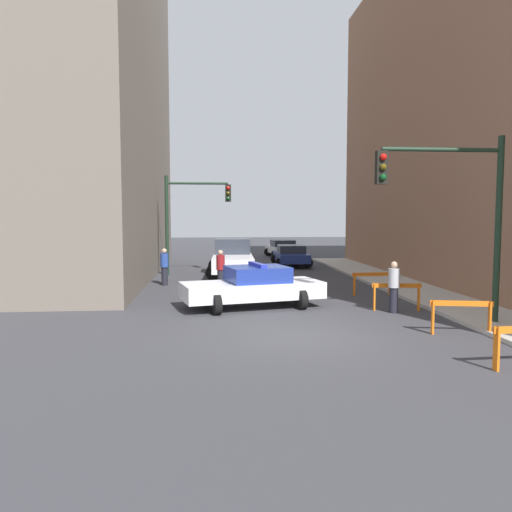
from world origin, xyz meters
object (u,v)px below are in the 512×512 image
Objects in this scene: police_car at (253,286)px; white_truck at (233,258)px; barrier_corner at (372,280)px; pedestrian_sidewalk at (394,286)px; barrier_back at (397,292)px; traffic_light_far at (188,210)px; parked_car_near at (291,255)px; parked_car_mid at (282,248)px; pedestrian_crossing at (221,269)px; traffic_light_near at (459,201)px; pedestrian_corner at (164,266)px; barrier_mid at (461,311)px.

white_truck is (-0.30, 9.07, 0.18)m from police_car.
pedestrian_sidewalk is at bearing -97.29° from barrier_corner.
police_car is 3.14× the size of barrier_back.
traffic_light_far reaches higher than parked_car_near.
barrier_back is at bearing -61.69° from white_truck.
parked_car_mid is at bearing 71.60° from white_truck.
parked_car_mid is 21.79m from pedestrian_sidewalk.
barrier_corner is (5.16, -6.88, -0.29)m from white_truck.
traffic_light_far reaches higher than police_car.
pedestrian_crossing reaches higher than barrier_corner.
police_car is 4.74m from barrier_back.
traffic_light_near is 1.18× the size of parked_car_mid.
parked_car_near is at bearing -73.88° from pedestrian_corner.
pedestrian_sidewalk is at bearing 116.08° from traffic_light_near.
white_truck is 6.13m from parked_car_near.
barrier_mid is (5.08, -4.38, -0.11)m from police_car.
pedestrian_crossing is 2.80m from pedestrian_corner.
traffic_light_far reaches higher than parked_car_mid.
parked_car_near is 2.73× the size of barrier_back.
pedestrian_corner is (-3.50, 5.79, 0.14)m from police_car.
pedestrian_crossing is at bearing -96.82° from white_truck.
white_truck reaches higher than barrier_back.
traffic_light_near is 6.33m from barrier_corner.
parked_car_mid is (4.26, 11.39, -0.23)m from white_truck.
traffic_light_far reaches higher than barrier_corner.
barrier_back is 3.17m from barrier_corner.
pedestrian_sidewalk reaches higher than parked_car_mid.
police_car is at bearing -155.76° from barrier_corner.
pedestrian_sidewalk is at bearing -36.63° from pedestrian_crossing.
traffic_light_far is at bearing 117.50° from pedestrian_crossing.
barrier_corner is at bearing -79.21° from police_car.
white_truck is at bearing -77.00° from pedestrian_corner.
barrier_corner is (0.90, -18.27, -0.06)m from parked_car_mid.
parked_car_near is 15.19m from pedestrian_sidewalk.
police_car is at bearing 139.27° from barrier_mid.
pedestrian_corner and pedestrian_sidewalk have the same top height.
pedestrian_sidewalk is 1.05× the size of barrier_mid.
parked_car_mid is at bearing 87.98° from parked_car_near.
parked_car_near is 6.63m from parked_car_mid.
parked_car_near is 11.73m from barrier_corner.
pedestrian_crossing is at bearing -111.66° from parked_car_mid.
barrier_back is (4.94, -10.04, -0.29)m from white_truck.
barrier_back is at bearing 108.00° from traffic_light_near.
barrier_mid is at bearing -88.04° from barrier_corner.
pedestrian_crossing is at bearing -66.30° from pedestrian_sidewalk.
police_car reaches higher than parked_car_mid.
traffic_light_near reaches higher than pedestrian_crossing.
pedestrian_crossing is 1.04× the size of barrier_corner.
white_truck is 3.30× the size of pedestrian_sidewalk.
pedestrian_corner reaches higher than barrier_corner.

